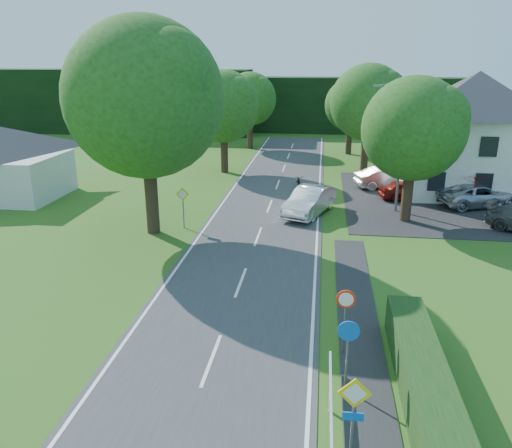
# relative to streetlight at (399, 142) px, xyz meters

# --- Properties ---
(road) EXTENTS (7.00, 80.00, 0.04)m
(road) POSITION_rel_streetlight_xyz_m (-8.06, -10.00, -4.44)
(road) COLOR #38383B
(road) RESTS_ON ground
(parking_pad) EXTENTS (14.00, 16.00, 0.04)m
(parking_pad) POSITION_rel_streetlight_xyz_m (3.94, 3.00, -4.44)
(parking_pad) COLOR #232325
(parking_pad) RESTS_ON ground
(line_edge_left) EXTENTS (0.12, 80.00, 0.01)m
(line_edge_left) POSITION_rel_streetlight_xyz_m (-11.31, -10.00, -4.42)
(line_edge_left) COLOR white
(line_edge_left) RESTS_ON road
(line_edge_right) EXTENTS (0.12, 80.00, 0.01)m
(line_edge_right) POSITION_rel_streetlight_xyz_m (-4.81, -10.00, -4.42)
(line_edge_right) COLOR white
(line_edge_right) RESTS_ON road
(line_centre) EXTENTS (0.12, 80.00, 0.01)m
(line_centre) POSITION_rel_streetlight_xyz_m (-8.06, -10.00, -4.42)
(line_centre) COLOR white
(line_centre) RESTS_ON road
(tree_main) EXTENTS (9.40, 9.40, 11.64)m
(tree_main) POSITION_rel_streetlight_xyz_m (-14.06, -6.00, 1.36)
(tree_main) COLOR #224414
(tree_main) RESTS_ON ground
(tree_left_far) EXTENTS (7.00, 7.00, 8.58)m
(tree_left_far) POSITION_rel_streetlight_xyz_m (-13.06, 10.00, -0.17)
(tree_left_far) COLOR #224414
(tree_left_far) RESTS_ON ground
(tree_right_far) EXTENTS (7.40, 7.40, 9.09)m
(tree_right_far) POSITION_rel_streetlight_xyz_m (-1.06, 12.00, 0.08)
(tree_right_far) COLOR #224414
(tree_right_far) RESTS_ON ground
(tree_left_back) EXTENTS (6.60, 6.60, 8.07)m
(tree_left_back) POSITION_rel_streetlight_xyz_m (-12.56, 22.00, -0.43)
(tree_left_back) COLOR #224414
(tree_left_back) RESTS_ON ground
(tree_right_back) EXTENTS (6.20, 6.20, 7.56)m
(tree_right_back) POSITION_rel_streetlight_xyz_m (-2.06, 20.00, -0.68)
(tree_right_back) COLOR #224414
(tree_right_back) RESTS_ON ground
(tree_right_mid) EXTENTS (7.00, 7.00, 8.58)m
(tree_right_mid) POSITION_rel_streetlight_xyz_m (0.44, -2.00, -0.17)
(tree_right_mid) COLOR #224414
(tree_right_mid) RESTS_ON ground
(treeline_left) EXTENTS (44.00, 6.00, 8.00)m
(treeline_left) POSITION_rel_streetlight_xyz_m (-36.06, 32.00, -0.46)
(treeline_left) COLOR black
(treeline_left) RESTS_ON ground
(treeline_right) EXTENTS (30.00, 5.00, 7.00)m
(treeline_right) POSITION_rel_streetlight_xyz_m (-0.06, 36.00, -0.96)
(treeline_right) COLOR black
(treeline_right) RESTS_ON ground
(house_white) EXTENTS (10.60, 8.40, 8.60)m
(house_white) POSITION_rel_streetlight_xyz_m (5.94, 6.00, -0.06)
(house_white) COLOR white
(house_white) RESTS_ON ground
(streetlight) EXTENTS (2.03, 0.18, 8.00)m
(streetlight) POSITION_rel_streetlight_xyz_m (0.00, 0.00, 0.00)
(streetlight) COLOR slate
(streetlight) RESTS_ON ground
(sign_priority_right) EXTENTS (0.78, 0.09, 2.59)m
(sign_priority_right) POSITION_rel_streetlight_xyz_m (-3.76, -22.02, -2.67)
(sign_priority_right) COLOR slate
(sign_priority_right) RESTS_ON ground
(sign_roundabout) EXTENTS (0.64, 0.08, 2.37)m
(sign_roundabout) POSITION_rel_streetlight_xyz_m (-3.76, -19.02, -2.79)
(sign_roundabout) COLOR slate
(sign_roundabout) RESTS_ON ground
(sign_speed_limit) EXTENTS (0.64, 0.11, 2.37)m
(sign_speed_limit) POSITION_rel_streetlight_xyz_m (-3.76, -17.03, -2.70)
(sign_speed_limit) COLOR slate
(sign_speed_limit) RESTS_ON ground
(sign_priority_left) EXTENTS (0.78, 0.09, 2.44)m
(sign_priority_left) POSITION_rel_streetlight_xyz_m (-12.56, -5.02, -2.75)
(sign_priority_left) COLOR slate
(sign_priority_left) RESTS_ON ground
(moving_car) EXTENTS (3.46, 5.51, 1.71)m
(moving_car) POSITION_rel_streetlight_xyz_m (-5.38, -1.45, -3.57)
(moving_car) COLOR silver
(moving_car) RESTS_ON road
(motorcycle) EXTENTS (0.90, 2.01, 1.02)m
(motorcycle) POSITION_rel_streetlight_xyz_m (-6.37, 5.08, -3.91)
(motorcycle) COLOR black
(motorcycle) RESTS_ON road
(parked_car_red) EXTENTS (4.19, 2.39, 1.34)m
(parked_car_red) POSITION_rel_streetlight_xyz_m (1.30, 3.00, -3.75)
(parked_car_red) COLOR maroon
(parked_car_red) RESTS_ON parking_pad
(parked_car_silver_a) EXTENTS (5.01, 2.93, 1.56)m
(parked_car_silver_a) POSITION_rel_streetlight_xyz_m (0.20, 5.99, -3.64)
(parked_car_silver_a) COLOR silver
(parked_car_silver_a) RESTS_ON parking_pad
(parked_car_silver_b) EXTENTS (5.87, 4.02, 1.49)m
(parked_car_silver_b) POSITION_rel_streetlight_xyz_m (5.74, 1.82, -3.68)
(parked_car_silver_b) COLOR silver
(parked_car_silver_b) RESTS_ON parking_pad
(parasol) EXTENTS (2.61, 2.66, 2.18)m
(parasol) POSITION_rel_streetlight_xyz_m (5.21, 1.28, -3.34)
(parasol) COLOR red
(parasol) RESTS_ON parking_pad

